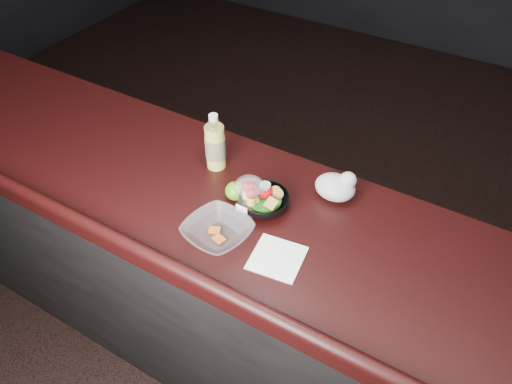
# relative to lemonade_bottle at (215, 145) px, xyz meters

# --- Properties ---
(room_shell) EXTENTS (8.00, 8.00, 8.00)m
(room_shell) POSITION_rel_lemonade_bottle_xyz_m (0.31, -0.44, 0.71)
(room_shell) COLOR black
(room_shell) RESTS_ON ground
(counter) EXTENTS (4.06, 0.71, 1.02)m
(counter) POSITION_rel_lemonade_bottle_xyz_m (0.31, -0.14, -0.61)
(counter) COLOR black
(counter) RESTS_ON ground
(lemonade_bottle) EXTENTS (0.08, 0.08, 0.23)m
(lemonade_bottle) POSITION_rel_lemonade_bottle_xyz_m (0.00, 0.00, 0.00)
(lemonade_bottle) COLOR yellow
(lemonade_bottle) RESTS_ON counter
(fruit_cup) EXTENTS (0.10, 0.10, 0.14)m
(fruit_cup) POSITION_rel_lemonade_bottle_xyz_m (0.24, -0.15, -0.02)
(fruit_cup) COLOR white
(fruit_cup) RESTS_ON counter
(green_apple) EXTENTS (0.07, 0.07, 0.08)m
(green_apple) POSITION_rel_lemonade_bottle_xyz_m (0.16, -0.12, -0.06)
(green_apple) COLOR #518F10
(green_apple) RESTS_ON counter
(plastic_bag) EXTENTS (0.15, 0.12, 0.11)m
(plastic_bag) POSITION_rel_lemonade_bottle_xyz_m (0.47, 0.07, -0.05)
(plastic_bag) COLOR silver
(plastic_bag) RESTS_ON counter
(snack_bowl) EXTENTS (0.22, 0.22, 0.10)m
(snack_bowl) POSITION_rel_lemonade_bottle_xyz_m (0.27, -0.11, -0.06)
(snack_bowl) COLOR black
(snack_bowl) RESTS_ON counter
(takeout_bowl) EXTENTS (0.25, 0.25, 0.05)m
(takeout_bowl) POSITION_rel_lemonade_bottle_xyz_m (0.21, -0.31, -0.07)
(takeout_bowl) COLOR silver
(takeout_bowl) RESTS_ON counter
(paper_napkin) EXTENTS (0.18, 0.18, 0.00)m
(paper_napkin) POSITION_rel_lemonade_bottle_xyz_m (0.43, -0.29, -0.10)
(paper_napkin) COLOR white
(paper_napkin) RESTS_ON counter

